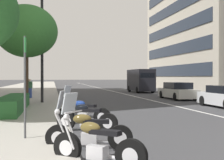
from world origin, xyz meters
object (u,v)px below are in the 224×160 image
Objects in this scene: motorcycle_under_tarp at (83,113)px; delivery_van_ahead at (141,80)px; motorcycle_second_in_row at (96,145)px; pedestrian_on_plaza at (29,88)px; parking_sign_by_curb at (25,77)px; street_tree_near_plaza_corner at (27,31)px; motorcycle_mid_row at (86,119)px; street_lamp_with_banners at (47,27)px; motorcycle_by_sign_pole at (87,133)px; car_mid_block_traffic at (178,91)px.

delivery_van_ahead is at bearing -77.08° from motorcycle_under_tarp.
pedestrian_on_plaza reaches higher than motorcycle_second_in_row.
motorcycle_second_in_row is 3.29m from parking_sign_by_curb.
motorcycle_second_in_row is 0.28× the size of street_tree_near_plaza_corner.
delivery_van_ahead is (25.29, -9.22, 1.02)m from motorcycle_mid_row.
parking_sign_by_curb is at bearing 92.38° from motorcycle_under_tarp.
street_tree_near_plaza_corner reaches higher than motorcycle_under_tarp.
motorcycle_second_in_row is at bearing -175.23° from street_lamp_with_banners.
parking_sign_by_curb reaches higher than motorcycle_by_sign_pole.
street_lamp_with_banners reaches higher than motorcycle_under_tarp.
street_tree_near_plaza_corner is (-3.81, 11.71, 4.05)m from car_mid_block_traffic.
parking_sign_by_curb reaches higher than motorcycle_second_in_row.
motorcycle_mid_row is 1.27× the size of pedestrian_on_plaza.
street_tree_near_plaza_corner reaches higher than pedestrian_on_plaza.
parking_sign_by_curb is 12.54m from street_lamp_with_banners.
motorcycle_mid_row is 1.01× the size of motorcycle_under_tarp.
street_lamp_with_banners reaches higher than motorcycle_by_sign_pole.
motorcycle_by_sign_pole is 1.13× the size of motorcycle_under_tarp.
motorcycle_under_tarp is at bearing -170.68° from street_lamp_with_banners.
street_lamp_with_banners is (-3.18, 10.48, 4.45)m from car_mid_block_traffic.
street_lamp_with_banners is 5.44× the size of pedestrian_on_plaza.
motorcycle_mid_row is 1.49m from motorcycle_under_tarp.
street_tree_near_plaza_corner is at bearing -38.15° from motorcycle_under_tarp.
motorcycle_by_sign_pole is at bearing -123.80° from parking_sign_by_curb.
motorcycle_mid_row is at bearing -172.18° from street_lamp_with_banners.
street_tree_near_plaza_corner is (9.95, 2.68, 4.28)m from motorcycle_mid_row.
motorcycle_by_sign_pole is 18.78m from car_mid_block_traffic.
car_mid_block_traffic is at bearing -72.00° from street_tree_near_plaza_corner.
motorcycle_second_in_row is 0.91× the size of motorcycle_under_tarp.
pedestrian_on_plaza is (19.38, 2.67, 0.46)m from motorcycle_second_in_row.
street_tree_near_plaza_corner is at bearing 140.46° from delivery_van_ahead.
motorcycle_by_sign_pole is 4.08m from motorcycle_under_tarp.
street_lamp_with_banners is at bearing -46.66° from motorcycle_under_tarp.
street_lamp_with_banners reaches higher than street_tree_near_plaza_corner.
pedestrian_on_plaza is (15.32, 2.90, 0.49)m from motorcycle_mid_row.
street_tree_near_plaza_corner is at bearing -66.55° from motorcycle_by_sign_pole.
motorcycle_under_tarp is at bearing 157.17° from delivery_van_ahead.
motorcycle_second_in_row is 1.14× the size of pedestrian_on_plaza.
parking_sign_by_curb is at bearing 70.07° from motorcycle_mid_row.
street_lamp_with_banners is at bearing 35.23° from pedestrian_on_plaza.
motorcycle_second_in_row reaches higher than motorcycle_mid_row.
delivery_van_ahead is (29.35, -9.45, 1.00)m from motorcycle_second_in_row.
delivery_van_ahead is 1.84× the size of parking_sign_by_curb.
motorcycle_under_tarp is 15.21m from car_mid_block_traffic.
motorcycle_under_tarp is 9.85m from street_tree_near_plaza_corner.
street_lamp_with_banners reaches higher than parking_sign_by_curb.
street_tree_near_plaza_corner reaches higher than motorcycle_second_in_row.
pedestrian_on_plaza is (5.37, 0.22, -3.79)m from street_tree_near_plaza_corner.
car_mid_block_traffic is (16.33, -9.27, 0.21)m from motorcycle_by_sign_pole.
motorcycle_by_sign_pole is at bearing 150.23° from car_mid_block_traffic.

